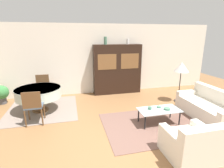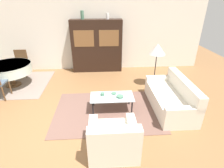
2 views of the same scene
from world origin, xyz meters
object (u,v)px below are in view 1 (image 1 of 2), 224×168
vase_tall (105,41)px  vase_short (128,42)px  display_cabinet (117,69)px  bowl (167,109)px  dining_chair_far (43,86)px  potted_plant (1,93)px  armchair (191,144)px  coffee_table (159,111)px  dining_chair_near (33,105)px  cup (150,108)px  dining_table (38,93)px  couch (209,108)px  floor_lamp (181,68)px  bowl_small (159,107)px

vase_tall → vase_short: bearing=0.0°
display_cabinet → bowl: display_cabinet is taller
dining_chair_far → potted_plant: bearing=-1.6°
armchair → potted_plant: 5.93m
coffee_table → dining_chair_near: dining_chair_near is taller
coffee_table → cup: (-0.24, 0.07, 0.07)m
dining_table → cup: size_ratio=13.40×
dining_table → cup: dining_table is taller
dining_chair_near → cup: size_ratio=9.27×
display_cabinet → dining_table: bearing=-157.5°
display_cabinet → cup: bearing=-86.8°
couch → potted_plant: (-6.08, 2.54, 0.08)m
armchair → cup: size_ratio=9.07×
vase_short → potted_plant: bearing=-177.0°
dining_chair_near → bowl: 3.47m
vase_tall → bowl: bearing=-69.5°
coffee_table → floor_lamp: size_ratio=0.78×
coffee_table → bowl_small: bearing=65.7°
coffee_table → potted_plant: size_ratio=1.69×
couch → cup: bearing=87.5°
bowl → dining_chair_near: bearing=167.0°
couch → dining_table: couch is taller
dining_table → dining_chair_near: 0.88m
armchair → coffee_table: armchair is taller
display_cabinet → bowl_small: 2.74m
dining_chair_near → bowl_small: (3.24, -0.60, -0.13)m
cup → bowl: 0.45m
armchair → cup: 1.46m
display_cabinet → floor_lamp: display_cabinet is taller
vase_tall → vase_short: size_ratio=1.42×
dining_chair_near → coffee_table: bearing=-12.8°
dining_chair_far → floor_lamp: bearing=165.8°
couch → dining_table: size_ratio=1.34×
couch → dining_table: 5.01m
couch → display_cabinet: bearing=35.0°
dining_table → vase_tall: size_ratio=4.63×
bowl → dining_table: bearing=153.9°
cup → vase_short: vase_short is taller
vase_short → potted_plant: (-4.55, -0.24, -1.66)m
display_cabinet → dining_table: (-2.80, -1.16, -0.38)m
armchair → cup: armchair is taller
dining_table → vase_tall: 3.00m
dining_chair_near → floor_lamp: size_ratio=0.66×
vase_tall → potted_plant: 4.05m
bowl → vase_short: 3.25m
cup → floor_lamp: bearing=36.0°
display_cabinet → potted_plant: (-4.14, -0.24, -0.59)m
vase_short → dining_chair_near: bearing=-147.5°
couch → coffee_table: size_ratio=1.65×
cup → bowl: bearing=-15.5°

